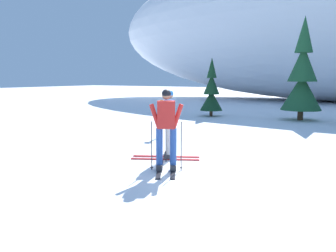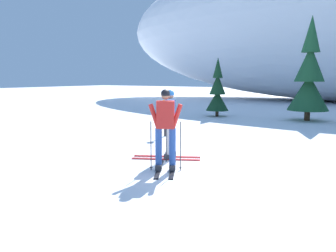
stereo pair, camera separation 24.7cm
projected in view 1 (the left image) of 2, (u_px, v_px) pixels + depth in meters
The scene contains 6 objects.
ground_plane at pixel (216, 167), 8.23m from camera, with size 120.00×120.00×0.00m, color white.
skier_red_jacket at pixel (166, 128), 7.76m from camera, with size 1.14×1.59×1.86m.
skier_navy_jacket at pixel (169, 123), 8.96m from camera, with size 1.78×1.15×1.80m.
pine_tree_far_left at pixel (211, 92), 18.74m from camera, with size 1.22×1.22×3.17m.
pine_tree_center_left at pixel (302, 77), 16.91m from camera, with size 1.95×1.95×5.05m.
trail_marker_post at pixel (162, 116), 12.39m from camera, with size 0.28×0.07×1.32m.
Camera 1 is at (3.16, -7.45, 2.13)m, focal length 36.96 mm.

